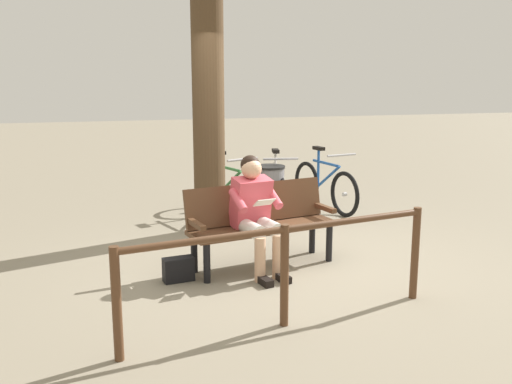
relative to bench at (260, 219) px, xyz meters
name	(u,v)px	position (x,y,z in m)	size (l,w,h in m)	color
ground_plane	(287,262)	(-0.30, 0.02, -0.51)	(40.00, 40.00, 0.00)	gray
bench	(260,219)	(0.00, 0.00, 0.00)	(1.66, 0.79, 0.87)	#51331E
person_reading	(255,209)	(0.11, 0.19, 0.16)	(0.54, 0.82, 1.20)	#D84C59
handbag	(178,269)	(0.92, 0.27, -0.39)	(0.30, 0.14, 0.24)	black
tree_trunk	(208,81)	(0.26, -1.44, 1.42)	(0.40, 0.40, 3.85)	#4C3823
litter_bin	(270,195)	(-0.60, -1.63, -0.11)	(0.41, 0.41, 0.80)	slate
bicycle_blue	(325,186)	(-1.63, -2.17, -0.15)	(0.51, 1.66, 0.94)	black
bicycle_purple	(277,190)	(-0.84, -2.06, -0.15)	(0.50, 1.66, 0.94)	black
bicycle_red	(227,192)	(-0.12, -2.14, -0.15)	(0.67, 1.60, 0.94)	black
railing_fence	(285,257)	(0.23, 1.52, 0.07)	(2.71, 0.54, 0.85)	#51331E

